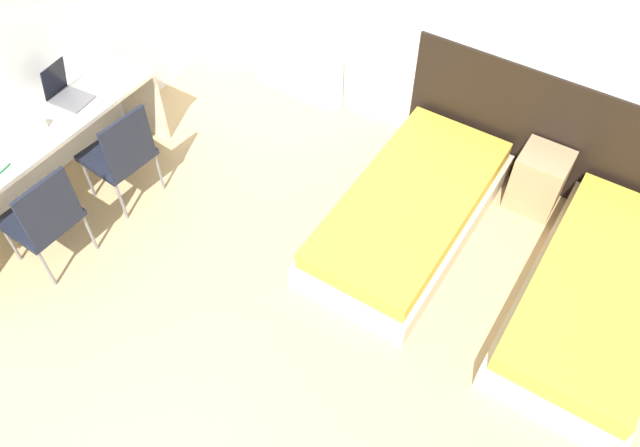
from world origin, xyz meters
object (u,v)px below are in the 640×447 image
(bed_near_door, at_px, (596,298))
(chair_near_notebook, at_px, (44,216))
(bed_near_window, at_px, (409,212))
(nightstand, at_px, (538,180))
(laptop, at_px, (66,92))
(chair_near_laptop, at_px, (121,152))

(bed_near_door, relative_size, chair_near_notebook, 2.16)
(bed_near_window, bearing_deg, nightstand, 47.46)
(bed_near_window, bearing_deg, laptop, -161.62)
(bed_near_window, relative_size, bed_near_door, 1.00)
(bed_near_window, height_order, chair_near_notebook, chair_near_notebook)
(bed_near_window, relative_size, chair_near_laptop, 2.16)
(bed_near_window, height_order, laptop, laptop)
(bed_near_door, bearing_deg, nightstand, 132.54)
(bed_near_door, distance_m, chair_near_laptop, 3.77)
(bed_near_door, height_order, chair_near_laptop, chair_near_laptop)
(bed_near_window, height_order, nightstand, nightstand)
(bed_near_window, distance_m, nightstand, 1.12)
(bed_near_door, bearing_deg, chair_near_notebook, -154.55)
(bed_near_window, relative_size, laptop, 6.14)
(bed_near_door, height_order, nightstand, nightstand)
(bed_near_window, relative_size, chair_near_notebook, 2.16)
(chair_near_laptop, relative_size, laptop, 2.85)
(nightstand, height_order, chair_near_notebook, chair_near_notebook)
(chair_near_laptop, bearing_deg, laptop, 179.41)
(bed_near_door, relative_size, chair_near_laptop, 2.16)
(chair_near_laptop, distance_m, laptop, 0.63)
(bed_near_window, xyz_separation_m, chair_near_laptop, (-2.13, -0.94, 0.32))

